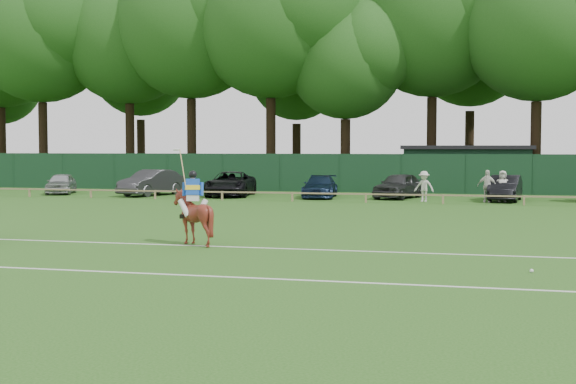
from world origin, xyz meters
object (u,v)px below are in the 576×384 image
(sedan_grey, at_px, (151,183))
(sedan_navy, at_px, (320,187))
(spectator_right, at_px, (502,186))
(utility_shed, at_px, (467,168))
(spectator_left, at_px, (424,186))
(spectator_mid, at_px, (487,186))
(horse_chestnut, at_px, (193,217))
(estate_black, at_px, (505,188))
(polo_ball, at_px, (532,271))
(suv_black, at_px, (231,184))
(hatch_grey, at_px, (399,186))
(sedan_silver, at_px, (61,183))

(sedan_grey, distance_m, sedan_navy, 10.35)
(spectator_right, xyz_separation_m, utility_shed, (-2.01, 9.63, 0.70))
(spectator_left, bearing_deg, utility_shed, 91.21)
(spectator_mid, xyz_separation_m, spectator_right, (0.81, 0.49, -0.02))
(horse_chestnut, bearing_deg, estate_black, -128.62)
(polo_ball, bearing_deg, suv_black, 121.95)
(hatch_grey, bearing_deg, spectator_mid, -4.18)
(sedan_grey, relative_size, suv_black, 0.90)
(polo_ball, bearing_deg, spectator_right, 90.02)
(horse_chestnut, xyz_separation_m, hatch_grey, (3.83, 22.55, -0.10))
(suv_black, height_order, hatch_grey, same)
(sedan_silver, distance_m, suv_black, 11.04)
(horse_chestnut, height_order, polo_ball, horse_chestnut)
(sedan_silver, height_order, spectator_right, spectator_right)
(estate_black, bearing_deg, utility_shed, 110.72)
(horse_chestnut, relative_size, spectator_right, 0.99)
(suv_black, distance_m, spectator_right, 15.67)
(sedan_silver, relative_size, sedan_grey, 0.81)
(estate_black, bearing_deg, spectator_left, -153.36)
(spectator_left, distance_m, spectator_mid, 3.30)
(suv_black, xyz_separation_m, estate_black, (15.80, -0.39, -0.03))
(spectator_right, bearing_deg, sedan_navy, 173.95)
(spectator_left, xyz_separation_m, spectator_right, (4.09, 0.87, 0.02))
(sedan_navy, relative_size, polo_ball, 49.23)
(suv_black, bearing_deg, horse_chestnut, -81.89)
(suv_black, height_order, spectator_mid, spectator_mid)
(horse_chestnut, relative_size, sedan_navy, 0.38)
(sedan_navy, bearing_deg, spectator_mid, -14.19)
(sedan_silver, distance_m, spectator_right, 26.68)
(horse_chestnut, bearing_deg, sedan_grey, -77.71)
(horse_chestnut, height_order, spectator_mid, spectator_mid)
(hatch_grey, distance_m, polo_ball, 26.12)
(sedan_grey, relative_size, utility_shed, 0.57)
(polo_ball, xyz_separation_m, utility_shed, (-2.02, 33.70, 1.49))
(sedan_grey, distance_m, suv_black, 4.88)
(suv_black, distance_m, sedan_navy, 5.49)
(estate_black, bearing_deg, sedan_silver, -172.80)
(spectator_mid, xyz_separation_m, polo_ball, (0.82, -23.58, -0.82))
(sedan_grey, height_order, suv_black, sedan_grey)
(spectator_mid, bearing_deg, suv_black, 179.01)
(horse_chestnut, height_order, sedan_grey, horse_chestnut)
(suv_black, height_order, spectator_right, spectator_right)
(estate_black, distance_m, polo_ball, 24.71)
(hatch_grey, height_order, polo_ball, hatch_grey)
(sedan_silver, relative_size, polo_ball, 42.83)
(sedan_silver, relative_size, spectator_mid, 2.24)
(horse_chestnut, distance_m, hatch_grey, 22.88)
(sedan_silver, xyz_separation_m, spectator_right, (26.67, -0.62, 0.18))
(suv_black, relative_size, utility_shed, 0.63)
(estate_black, xyz_separation_m, spectator_left, (-4.25, -1.50, 0.12))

